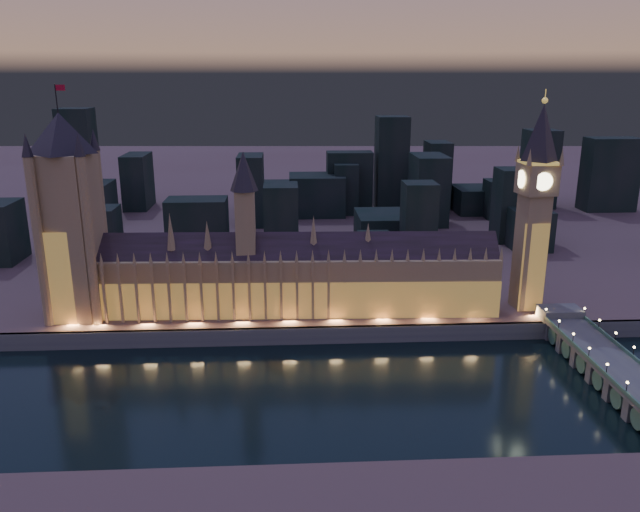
{
  "coord_description": "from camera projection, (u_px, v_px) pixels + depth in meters",
  "views": [
    {
      "loc": [
        -10.09,
        -224.03,
        119.97
      ],
      "look_at": [
        5.0,
        55.0,
        38.0
      ],
      "focal_mm": 35.0,
      "sensor_mm": 36.0,
      "label": 1
    }
  ],
  "objects": [
    {
      "name": "ground_plane",
      "position": [
        315.0,
        386.0,
        248.95
      ],
      "size": [
        2000.0,
        2000.0,
        0.0
      ],
      "primitive_type": "plane",
      "color": "black",
      "rests_on": "ground"
    },
    {
      "name": "north_bank",
      "position": [
        295.0,
        174.0,
        746.08
      ],
      "size": [
        2000.0,
        960.0,
        8.0
      ],
      "primitive_type": "cube",
      "color": "brown",
      "rests_on": "ground"
    },
    {
      "name": "embankment_wall",
      "position": [
        311.0,
        335.0,
        287.11
      ],
      "size": [
        2000.0,
        2.5,
        8.0
      ],
      "primitive_type": "cube",
      "color": "#464B51",
      "rests_on": "ground"
    },
    {
      "name": "palace_of_westminster",
      "position": [
        287.0,
        276.0,
        300.14
      ],
      "size": [
        202.0,
        26.64,
        78.0
      ],
      "color": "#8C8058",
      "rests_on": "north_bank"
    },
    {
      "name": "victoria_tower",
      "position": [
        69.0,
        207.0,
        285.39
      ],
      "size": [
        31.68,
        31.68,
        107.57
      ],
      "color": "#8C8058",
      "rests_on": "north_bank"
    },
    {
      "name": "elizabeth_tower",
      "position": [
        536.0,
        191.0,
        295.14
      ],
      "size": [
        18.0,
        18.0,
        105.18
      ],
      "color": "#8C8058",
      "rests_on": "north_bank"
    },
    {
      "name": "westminster_bridge",
      "position": [
        610.0,
        369.0,
        250.1
      ],
      "size": [
        19.28,
        113.0,
        15.9
      ],
      "color": "#464B51",
      "rests_on": "ground"
    },
    {
      "name": "city_backdrop",
      "position": [
        351.0,
        192.0,
        480.48
      ],
      "size": [
        490.59,
        215.63,
        85.22
      ],
      "color": "black",
      "rests_on": "north_bank"
    }
  ]
}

